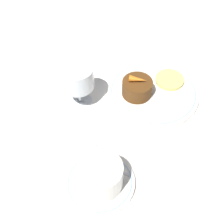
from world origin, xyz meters
name	(u,v)px	position (x,y,z in m)	size (l,w,h in m)	color
ground_plane	(135,92)	(0.00, 0.00, 0.00)	(3.00, 3.00, 0.00)	white
dinner_plate	(153,93)	(-0.02, -0.04, 0.01)	(0.24, 0.24, 0.01)	white
saucer	(100,182)	(-0.25, 0.13, 0.01)	(0.15, 0.15, 0.01)	white
coffee_cup	(100,175)	(-0.25, 0.13, 0.04)	(0.12, 0.09, 0.06)	white
spoon	(99,160)	(-0.20, 0.13, 0.01)	(0.09, 0.10, 0.00)	silver
wine_glass	(78,79)	(-0.01, 0.15, 0.08)	(0.08, 0.08, 0.11)	silver
fork	(127,52)	(0.16, -0.02, 0.00)	(0.03, 0.18, 0.01)	silver
dessert_cake	(139,88)	(-0.02, 0.00, 0.03)	(0.08, 0.08, 0.04)	#563314
carrot_garnish	(140,79)	(-0.02, 0.00, 0.06)	(0.03, 0.05, 0.02)	orange
pineapple_slice	(170,80)	(0.01, -0.10, 0.02)	(0.08, 0.08, 0.01)	#EFE075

